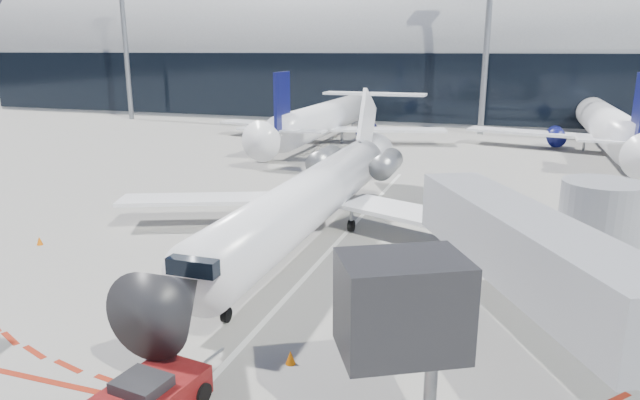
% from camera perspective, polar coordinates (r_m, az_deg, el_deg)
% --- Properties ---
extents(ground, '(260.00, 260.00, 0.00)m').
position_cam_1_polar(ground, '(26.99, -0.68, -6.88)').
color(ground, slate).
rests_on(ground, ground).
extents(apron_centerline, '(0.25, 40.00, 0.01)m').
position_cam_1_polar(apron_centerline, '(28.76, 0.62, -5.47)').
color(apron_centerline, silver).
rests_on(apron_centerline, ground).
extents(terminal_building, '(150.00, 24.15, 24.00)m').
position_cam_1_polar(terminal_building, '(89.07, 13.41, 13.49)').
color(terminal_building, '#929497').
rests_on(terminal_building, ground).
extents(jet_bridge, '(10.03, 15.20, 4.90)m').
position_cam_1_polar(jet_bridge, '(21.89, 21.60, -4.82)').
color(jet_bridge, '#93959B').
rests_on(jet_bridge, ground).
extents(light_mast_west, '(0.70, 0.70, 25.00)m').
position_cam_1_polar(light_mast_west, '(89.31, -18.98, 15.67)').
color(light_mast_west, gray).
rests_on(light_mast_west, ground).
extents(light_mast_centre, '(0.70, 0.70, 25.00)m').
position_cam_1_polar(light_mast_centre, '(71.82, 16.43, 16.26)').
color(light_mast_centre, gray).
rests_on(light_mast_centre, ground).
extents(regional_jet, '(24.06, 29.67, 7.43)m').
position_cam_1_polar(regional_jet, '(30.84, -0.28, 0.75)').
color(regional_jet, white).
rests_on(regional_jet, ground).
extents(pushback_tug, '(2.49, 5.06, 1.29)m').
position_cam_1_polar(pushback_tug, '(17.52, -16.61, -18.33)').
color(pushback_tug, '#520B0B').
rests_on(pushback_tug, ground).
extents(safety_cone_left, '(0.32, 0.32, 0.45)m').
position_cam_1_polar(safety_cone_left, '(33.52, -26.25, -3.68)').
color(safety_cone_left, '#E06304').
rests_on(safety_cone_left, ground).
extents(safety_cone_right, '(0.34, 0.34, 0.47)m').
position_cam_1_polar(safety_cone_right, '(19.34, -2.97, -15.44)').
color(safety_cone_right, '#E06304').
rests_on(safety_cone_right, ground).
extents(bg_airliner_0, '(31.17, 33.01, 10.09)m').
position_cam_1_polar(bg_airliner_0, '(64.49, 0.70, 10.43)').
color(bg_airliner_0, white).
rests_on(bg_airliner_0, ground).
extents(bg_airliner_1, '(31.92, 33.80, 10.33)m').
position_cam_1_polar(bg_airliner_1, '(64.38, 27.08, 8.94)').
color(bg_airliner_1, white).
rests_on(bg_airliner_1, ground).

